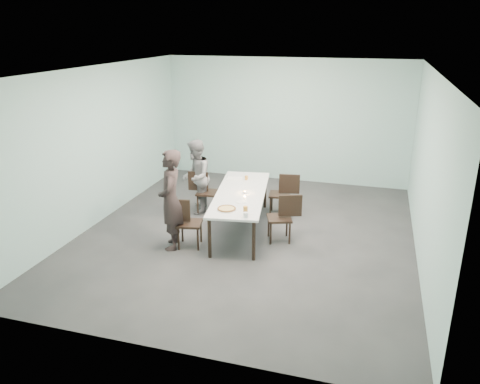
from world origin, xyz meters
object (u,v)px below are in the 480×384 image
(water_tumbler, at_px, (245,215))
(tealight, at_px, (245,192))
(side_plate, at_px, (241,202))
(pizza, at_px, (227,209))
(diner_near, at_px, (171,200))
(chair_near_right, at_px, (284,214))
(amber_tumbler, at_px, (246,178))
(beer_glass, at_px, (245,211))
(chair_far_left, at_px, (204,189))
(table, at_px, (241,195))
(chair_far_right, at_px, (284,191))
(diner_far, at_px, (196,177))
(chair_near_left, at_px, (185,220))

(water_tumbler, distance_m, tealight, 1.18)
(side_plate, bearing_deg, pizza, -108.36)
(diner_near, bearing_deg, chair_near_right, 95.25)
(amber_tumbler, bearing_deg, side_plate, -78.39)
(diner_near, distance_m, side_plate, 1.24)
(beer_glass, bearing_deg, diner_near, -179.33)
(side_plate, bearing_deg, chair_far_left, 135.08)
(table, xyz_separation_m, chair_far_right, (0.63, 0.98, -0.19))
(diner_far, bearing_deg, tealight, 46.15)
(diner_near, relative_size, side_plate, 9.78)
(chair_far_right, height_order, diner_near, diner_near)
(diner_far, relative_size, side_plate, 8.52)
(chair_far_left, xyz_separation_m, tealight, (1.07, -0.67, 0.27))
(chair_far_right, bearing_deg, table, 49.73)
(chair_near_right, distance_m, diner_near, 2.03)
(chair_near_left, xyz_separation_m, tealight, (0.82, 0.94, 0.27))
(chair_far_right, relative_size, beer_glass, 5.80)
(chair_near_right, height_order, diner_near, diner_near)
(water_tumbler, xyz_separation_m, tealight, (-0.34, 1.13, -0.02))
(chair_far_left, distance_m, tealight, 1.29)
(chair_near_left, xyz_separation_m, chair_far_left, (-0.25, 1.61, 0.00))
(diner_far, height_order, beer_glass, diner_far)
(beer_glass, relative_size, tealight, 2.68)
(chair_far_left, distance_m, diner_far, 0.31)
(diner_far, relative_size, amber_tumbler, 19.18)
(diner_far, distance_m, side_plate, 1.72)
(chair_far_right, xyz_separation_m, tealight, (-0.55, -1.00, 0.27))
(diner_near, distance_m, pizza, 0.97)
(table, bearing_deg, water_tumbler, -70.12)
(chair_near_left, xyz_separation_m, diner_far, (-0.41, 1.58, 0.27))
(chair_near_left, distance_m, water_tumbler, 1.21)
(pizza, distance_m, beer_glass, 0.39)
(chair_far_right, bearing_deg, diner_far, 3.74)
(chair_far_left, relative_size, beer_glass, 5.80)
(water_tumbler, bearing_deg, side_plate, 111.79)
(chair_near_left, height_order, chair_far_right, same)
(diner_far, distance_m, amber_tumbler, 1.05)
(chair_near_left, relative_size, chair_far_right, 1.00)
(table, bearing_deg, amber_tumbler, 97.87)
(chair_near_right, xyz_separation_m, chair_far_right, (-0.25, 1.22, 0.00))
(water_tumbler, bearing_deg, chair_far_left, 128.03)
(chair_far_right, xyz_separation_m, pizza, (-0.61, -1.88, 0.27))
(chair_near_left, distance_m, chair_near_right, 1.77)
(tealight, bearing_deg, diner_far, 152.12)
(table, xyz_separation_m, chair_near_right, (0.88, -0.24, -0.19))
(chair_far_left, distance_m, side_plate, 1.64)
(pizza, distance_m, water_tumbler, 0.47)
(chair_far_right, height_order, amber_tumbler, chair_far_right)
(table, xyz_separation_m, chair_near_left, (-0.74, -0.96, -0.19))
(chair_near_right, relative_size, tealight, 15.54)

